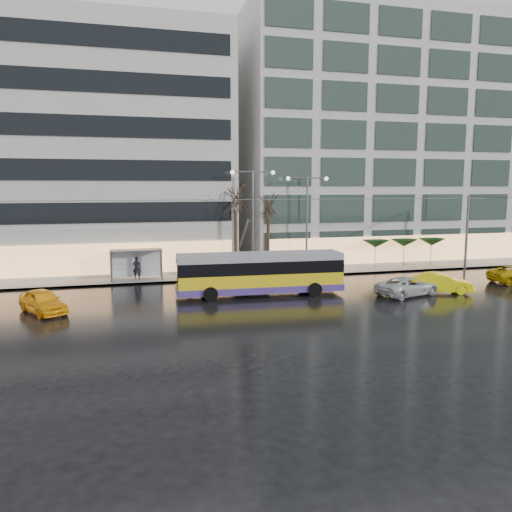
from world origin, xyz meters
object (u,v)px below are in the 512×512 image
object	(u,v)px
bus_shelter	(132,258)
street_lamp_near	(253,208)
trolleybus	(260,275)
taxi_a	(43,301)

from	to	relation	value
bus_shelter	street_lamp_near	world-z (taller)	street_lamp_near
bus_shelter	street_lamp_near	size ratio (longest dim) A/B	0.47
street_lamp_near	bus_shelter	bearing A→B (deg)	-179.37
trolleybus	taxi_a	distance (m)	14.51
taxi_a	trolleybus	bearing A→B (deg)	-23.80
street_lamp_near	trolleybus	bearing A→B (deg)	-100.62
trolleybus	street_lamp_near	world-z (taller)	street_lamp_near
bus_shelter	taxi_a	bearing A→B (deg)	-120.25
street_lamp_near	taxi_a	xyz separation A→B (m)	(-15.89, -9.56, -5.26)
trolleybus	taxi_a	world-z (taller)	trolleybus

